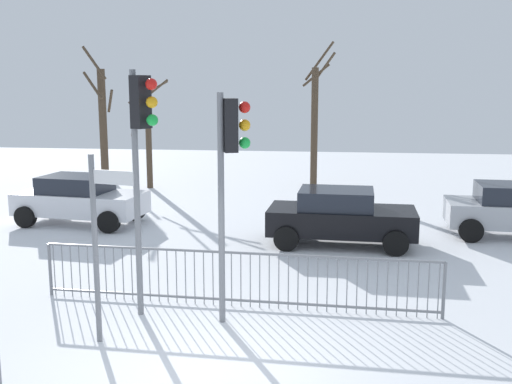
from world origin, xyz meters
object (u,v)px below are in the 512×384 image
object	(u,v)px
traffic_light_rear_right	(141,139)
bare_tree_left	(103,119)
direction_sign_post	(98,239)
traffic_light_foreground_right	(229,156)
bare_tree_centre	(148,133)
car_black_near	(340,216)
car_white_mid	(80,199)
bare_tree_right	(315,121)

from	to	relation	value
traffic_light_rear_right	bare_tree_left	size ratio (longest dim) A/B	0.75
direction_sign_post	traffic_light_foreground_right	bearing A→B (deg)	43.87
bare_tree_left	bare_tree_centre	bearing A→B (deg)	-42.51
bare_tree_left	direction_sign_post	bearing A→B (deg)	-68.85
direction_sign_post	bare_tree_centre	xyz separation A→B (m)	(-3.77, 14.65, 0.52)
traffic_light_foreground_right	direction_sign_post	distance (m)	2.55
car_black_near	bare_tree_centre	distance (m)	11.19
traffic_light_foreground_right	car_black_near	distance (m)	6.24
traffic_light_foreground_right	car_white_mid	size ratio (longest dim) A/B	1.01
bare_tree_right	bare_tree_left	bearing A→B (deg)	172.08
car_white_mid	direction_sign_post	bearing A→B (deg)	-57.48
traffic_light_foreground_right	car_white_mid	world-z (taller)	traffic_light_foreground_right
traffic_light_rear_right	bare_tree_left	world-z (taller)	bare_tree_left
bare_tree_right	car_black_near	bearing A→B (deg)	-84.07
direction_sign_post	bare_tree_left	size ratio (longest dim) A/B	0.53
traffic_light_rear_right	bare_tree_left	distance (m)	17.66
car_white_mid	traffic_light_rear_right	bearing A→B (deg)	-51.49
bare_tree_centre	bare_tree_right	size ratio (longest dim) A/B	0.74
traffic_light_rear_right	car_black_near	xyz separation A→B (m)	(3.53, 5.45, -2.46)
car_white_mid	bare_tree_left	size ratio (longest dim) A/B	0.68
traffic_light_foreground_right	bare_tree_centre	bearing A→B (deg)	-177.73
traffic_light_foreground_right	bare_tree_centre	size ratio (longest dim) A/B	0.91
car_white_mid	bare_tree_left	world-z (taller)	bare_tree_left
bare_tree_right	traffic_light_rear_right	bearing A→B (deg)	-99.79
car_black_near	bare_tree_right	world-z (taller)	bare_tree_right
direction_sign_post	car_white_mid	bearing A→B (deg)	129.00
traffic_light_foreground_right	traffic_light_rear_right	xyz separation A→B (m)	(-1.56, 0.05, 0.28)
direction_sign_post	bare_tree_right	bearing A→B (deg)	93.04
direction_sign_post	bare_tree_left	world-z (taller)	bare_tree_left
traffic_light_foreground_right	direction_sign_post	bearing A→B (deg)	-80.11
bare_tree_left	bare_tree_right	size ratio (longest dim) A/B	0.99
traffic_light_rear_right	direction_sign_post	size ratio (longest dim) A/B	1.43
car_black_near	traffic_light_foreground_right	bearing A→B (deg)	-107.30
traffic_light_rear_right	direction_sign_post	distance (m)	1.94
direction_sign_post	car_white_mid	distance (m)	9.00
traffic_light_foreground_right	bare_tree_centre	xyz separation A→B (m)	(-5.69, 13.51, -0.69)
traffic_light_foreground_right	car_white_mid	bearing A→B (deg)	-160.71
traffic_light_foreground_right	traffic_light_rear_right	distance (m)	1.58
direction_sign_post	car_black_near	size ratio (longest dim) A/B	0.80
bare_tree_centre	car_black_near	bearing A→B (deg)	-46.27
traffic_light_foreground_right	bare_tree_right	world-z (taller)	bare_tree_right
traffic_light_foreground_right	bare_tree_centre	distance (m)	14.68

